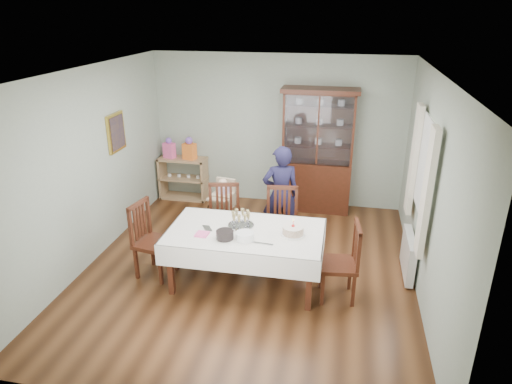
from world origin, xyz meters
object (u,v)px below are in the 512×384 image
(chair_far_left, at_px, (224,234))
(chair_far_right, at_px, (281,238))
(woman, at_px, (281,195))
(gift_bag_pink, at_px, (169,149))
(sideboard, at_px, (184,178))
(china_cabinet, at_px, (318,149))
(high_chair, at_px, (224,214))
(chair_end_left, at_px, (155,254))
(champagne_tray, at_px, (241,222))
(dining_table, at_px, (246,256))
(chair_end_right, at_px, (339,276))
(birthday_cake, at_px, (293,231))
(gift_bag_orange, at_px, (189,149))

(chair_far_left, height_order, chair_far_right, chair_far_right)
(woman, bearing_deg, gift_bag_pink, -48.02)
(sideboard, distance_m, chair_far_left, 2.31)
(sideboard, bearing_deg, chair_far_right, -40.93)
(china_cabinet, bearing_deg, chair_far_left, -122.37)
(high_chair, bearing_deg, sideboard, 140.06)
(chair_end_left, height_order, gift_bag_pink, gift_bag_pink)
(champagne_tray, bearing_deg, dining_table, -55.15)
(sideboard, bearing_deg, chair_far_left, -55.47)
(china_cabinet, height_order, chair_far_right, china_cabinet)
(chair_end_right, distance_m, gift_bag_pink, 4.26)
(high_chair, bearing_deg, chair_far_right, -17.54)
(chair_far_right, height_order, high_chair, chair_far_right)
(chair_far_right, xyz_separation_m, high_chair, (-1.00, 0.51, 0.07))
(birthday_cake, bearing_deg, china_cabinet, 87.65)
(chair_end_right, xyz_separation_m, gift_bag_orange, (-2.84, 2.68, 0.68))
(birthday_cake, xyz_separation_m, gift_bag_orange, (-2.24, 2.56, 0.17))
(sideboard, relative_size, birthday_cake, 2.90)
(sideboard, height_order, gift_bag_orange, gift_bag_orange)
(chair_far_left, distance_m, champagne_tray, 0.86)
(chair_far_right, relative_size, gift_bag_pink, 2.70)
(chair_far_right, height_order, gift_bag_orange, gift_bag_orange)
(birthday_cake, bearing_deg, chair_end_right, -11.35)
(chair_far_left, distance_m, woman, 1.04)
(chair_far_right, relative_size, gift_bag_orange, 2.50)
(gift_bag_pink, bearing_deg, chair_far_left, -50.58)
(sideboard, bearing_deg, chair_end_right, -42.05)
(woman, relative_size, gift_bag_orange, 3.68)
(chair_end_right, bearing_deg, birthday_cake, -108.28)
(chair_far_left, bearing_deg, champagne_tray, -68.11)
(chair_end_left, bearing_deg, champagne_tray, -70.63)
(chair_far_left, bearing_deg, birthday_cake, -44.49)
(china_cabinet, height_order, chair_end_left, china_cabinet)
(dining_table, bearing_deg, birthday_cake, 1.44)
(sideboard, distance_m, woman, 2.48)
(woman, bearing_deg, sideboard, -51.20)
(chair_end_right, bearing_deg, champagne_tray, -107.01)
(high_chair, bearing_deg, chair_far_left, -64.44)
(chair_end_left, xyz_separation_m, high_chair, (0.62, 1.30, 0.07))
(woman, distance_m, champagne_tray, 1.19)
(sideboard, relative_size, chair_end_left, 0.87)
(chair_end_left, distance_m, gift_bag_orange, 2.74)
(birthday_cake, bearing_deg, gift_bag_orange, 131.12)
(dining_table, height_order, chair_end_left, chair_end_left)
(champagne_tray, xyz_separation_m, gift_bag_orange, (-1.54, 2.45, 0.16))
(high_chair, xyz_separation_m, champagne_tray, (0.55, -1.12, 0.45))
(gift_bag_pink, bearing_deg, china_cabinet, -0.03)
(gift_bag_orange, bearing_deg, woman, -34.77)
(dining_table, relative_size, sideboard, 2.23)
(woman, relative_size, gift_bag_pink, 3.98)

